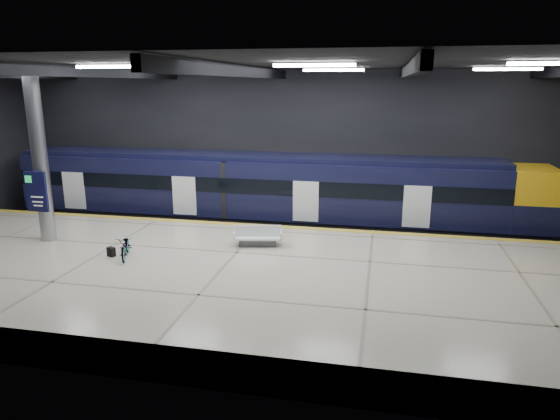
# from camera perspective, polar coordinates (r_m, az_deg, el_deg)

# --- Properties ---
(ground) EXTENTS (30.00, 30.00, 0.00)m
(ground) POSITION_cam_1_polar(r_m,az_deg,el_deg) (20.33, -4.14, -6.88)
(ground) COLOR black
(ground) RESTS_ON ground
(room_shell) EXTENTS (30.10, 16.10, 8.05)m
(room_shell) POSITION_cam_1_polar(r_m,az_deg,el_deg) (19.04, -4.45, 9.40)
(room_shell) COLOR black
(room_shell) RESTS_ON ground
(platform) EXTENTS (30.00, 11.00, 1.10)m
(platform) POSITION_cam_1_polar(r_m,az_deg,el_deg) (17.91, -6.36, -8.04)
(platform) COLOR beige
(platform) RESTS_ON ground
(safety_strip) EXTENTS (30.00, 0.40, 0.01)m
(safety_strip) POSITION_cam_1_polar(r_m,az_deg,el_deg) (22.50, -2.28, -1.78)
(safety_strip) COLOR gold
(safety_strip) RESTS_ON platform
(rails) EXTENTS (30.00, 1.52, 0.16)m
(rails) POSITION_cam_1_polar(r_m,az_deg,el_deg) (25.36, -0.76, -2.33)
(rails) COLOR gray
(rails) RESTS_ON ground
(train) EXTENTS (29.40, 2.84, 3.79)m
(train) POSITION_cam_1_polar(r_m,az_deg,el_deg) (24.73, 0.70, 1.98)
(train) COLOR black
(train) RESTS_ON ground
(bench) EXTENTS (2.00, 1.14, 0.83)m
(bench) POSITION_cam_1_polar(r_m,az_deg,el_deg) (19.70, -2.55, -3.26)
(bench) COLOR #595B60
(bench) RESTS_ON platform
(bicycle) EXTENTS (1.13, 1.74, 0.86)m
(bicycle) POSITION_cam_1_polar(r_m,az_deg,el_deg) (19.17, -17.24, -3.98)
(bicycle) COLOR #99999E
(bicycle) RESTS_ON platform
(pannier_bag) EXTENTS (0.34, 0.27, 0.35)m
(pannier_bag) POSITION_cam_1_polar(r_m,az_deg,el_deg) (19.54, -18.73, -4.55)
(pannier_bag) COLOR black
(pannier_bag) RESTS_ON platform
(info_column) EXTENTS (0.90, 0.78, 6.90)m
(info_column) POSITION_cam_1_polar(r_m,az_deg,el_deg) (21.91, -25.81, 5.35)
(info_column) COLOR #9EA0A5
(info_column) RESTS_ON platform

